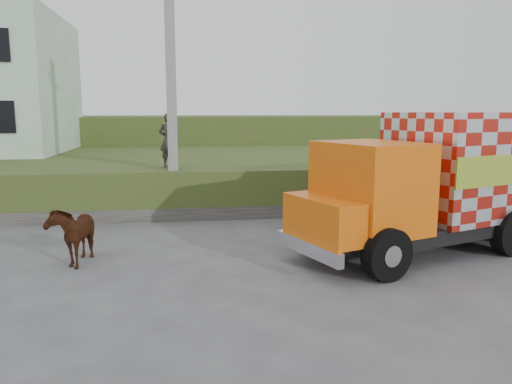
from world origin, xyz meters
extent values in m
plane|color=#474749|center=(0.00, 0.00, 0.00)|extent=(120.00, 120.00, 0.00)
cube|color=#2A551C|center=(0.00, 10.00, 0.75)|extent=(40.00, 12.00, 1.50)
cube|color=#2A551C|center=(0.00, 22.00, 1.50)|extent=(40.00, 12.00, 3.00)
cube|color=#595651|center=(-2.00, 4.20, 0.20)|extent=(16.00, 0.50, 0.40)
cube|color=gray|center=(-1.00, 4.60, 4.00)|extent=(0.30, 0.30, 8.00)
cube|color=black|center=(5.50, 0.02, 0.63)|extent=(6.89, 4.22, 0.34)
cube|color=#D6580B|center=(3.32, -0.77, 1.69)|extent=(2.39, 2.68, 1.93)
cube|color=#D6580B|center=(2.28, -1.14, 1.11)|extent=(1.59, 2.23, 0.87)
cube|color=silver|center=(6.59, 0.41, 2.03)|extent=(4.96, 3.68, 2.51)
cube|color=yellow|center=(6.19, 1.52, 2.03)|extent=(4.19, 1.54, 0.68)
cube|color=silver|center=(1.82, -1.31, 0.53)|extent=(0.89, 2.14, 0.29)
cylinder|color=black|center=(3.24, -1.97, 0.53)|extent=(1.11, 0.68, 1.06)
cylinder|color=black|center=(2.49, 0.11, 0.53)|extent=(1.11, 0.68, 1.06)
cylinder|color=black|center=(6.78, -0.70, 0.53)|extent=(1.11, 0.68, 1.06)
cylinder|color=black|center=(6.03, 1.39, 0.53)|extent=(1.11, 0.68, 1.06)
cylinder|color=black|center=(7.49, 1.91, 0.53)|extent=(1.11, 0.68, 1.06)
imported|color=black|center=(-3.10, 0.14, 0.67)|extent=(0.89, 1.65, 1.33)
imported|color=#2B2826|center=(-1.14, 5.41, 2.38)|extent=(0.72, 0.54, 1.77)
camera|label=1|loc=(-0.64, -10.97, 3.30)|focal=35.00mm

